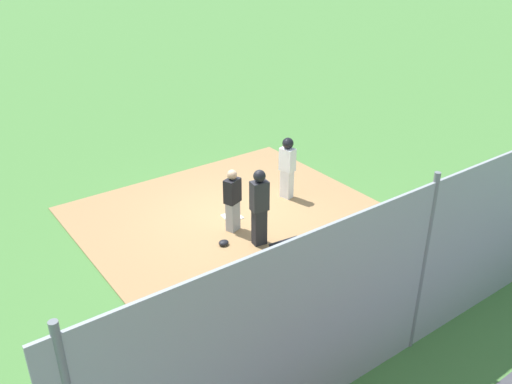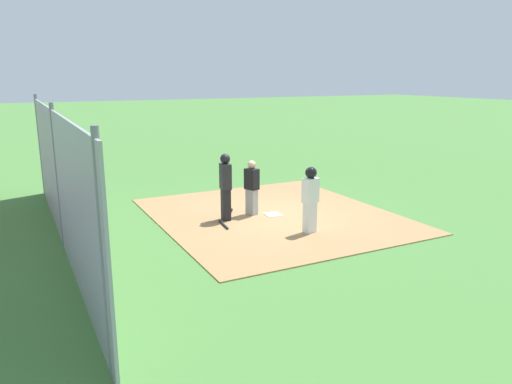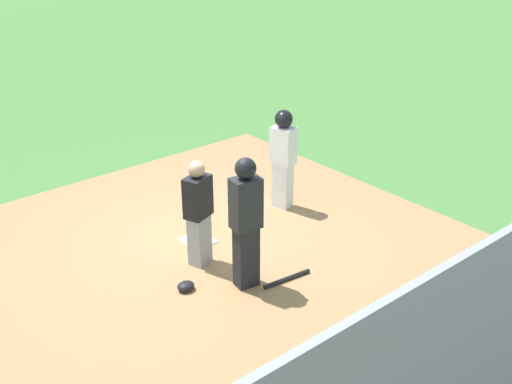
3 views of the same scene
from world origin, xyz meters
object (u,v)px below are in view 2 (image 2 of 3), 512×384
Objects in this scene: runner at (310,195)px; baseball at (275,214)px; catcher at (252,187)px; baseball_bat at (223,225)px; catcher_mask at (229,210)px; home_plate at (273,214)px; umpire at (226,185)px.

runner reaches higher than baseball.
catcher is at bearing -128.59° from baseball.
catcher is 1.53m from baseball_bat.
catcher_mask is (-0.57, -0.45, -0.75)m from catcher.
catcher_mask is (-0.89, -0.98, 0.05)m from home_plate.
baseball is (0.28, 1.40, -0.95)m from umpire.
catcher_mask is (-1.19, 0.71, 0.03)m from baseball_bat.
umpire reaches higher than baseball.
catcher_mask reaches higher than baseball.
catcher is 0.93× the size of runner.
baseball reaches higher than baseball_bat.
runner is 22.92× the size of baseball.
umpire is (0.14, -0.87, 0.17)m from catcher.
baseball_bat is at bearing -30.72° from catcher_mask.
baseball_bat is 3.13× the size of catcher_mask.
umpire is at bearing 155.60° from baseball_bat.
runner reaches higher than catcher.
catcher is 21.27× the size of baseball.
home_plate is 0.58× the size of baseball_bat.
umpire is at bearing -30.56° from catcher_mask.
home_plate is at bearing -50.72° from catcher.
catcher reaches higher than baseball_bat.
umpire is at bearing -97.50° from home_plate.
umpire is at bearing -101.34° from baseball.
runner is at bearing 1.87° from home_plate.
runner is 3.02m from catcher_mask.
catcher_mask reaches higher than home_plate.
catcher is 0.90m from umpire.
runner is (1.79, 0.06, 0.97)m from home_plate.
home_plate is 0.24× the size of umpire.
catcher is at bearing 3.42° from runner.
runner reaches higher than home_plate.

